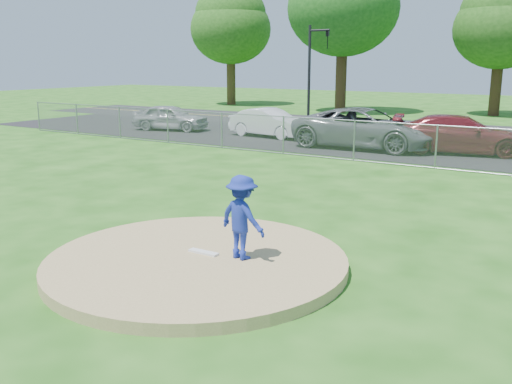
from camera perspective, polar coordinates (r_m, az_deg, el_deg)
ground at (r=19.01m, az=12.95°, el=1.63°), size 120.00×120.00×0.00m
pitchers_mound at (r=10.38m, az=-5.93°, el=-6.95°), size 5.40×5.40×0.20m
pitching_rubber at (r=10.49m, az=-5.27°, el=-6.03°), size 0.60×0.15×0.04m
chain_link_fence at (r=20.77m, az=14.90°, el=4.56°), size 40.00×0.06×1.50m
parking_lot at (r=25.16m, az=17.91°, el=4.05°), size 50.00×8.00×0.01m
street at (r=32.43m, az=21.28°, el=5.66°), size 60.00×7.00×0.01m
tree_far_left at (r=49.52m, az=-2.57°, el=16.91°), size 6.72×6.72×10.74m
tree_center at (r=42.34m, az=23.41°, el=15.78°), size 6.16×6.16×9.84m
traffic_signal_left at (r=33.16m, az=5.72°, el=12.43°), size 1.28×0.20×5.60m
pitcher at (r=10.00m, az=-1.40°, el=-2.54°), size 1.06×0.74×1.50m
traffic_cone at (r=26.14m, az=6.08°, el=5.81°), size 0.41×0.41×0.80m
parked_car_silver at (r=31.09m, az=-8.54°, el=7.41°), size 4.31×2.54×1.38m
parked_car_white at (r=28.00m, az=1.39°, el=6.94°), size 4.30×1.90×1.37m
parked_car_gray at (r=24.72m, az=10.89°, el=6.29°), size 6.15×2.93×1.69m
parked_car_darkred at (r=24.29m, az=19.75°, el=5.44°), size 5.60×3.35×1.52m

